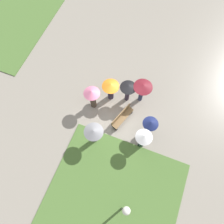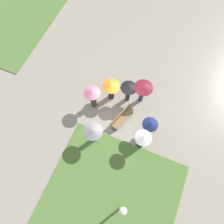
{
  "view_description": "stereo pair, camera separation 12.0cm",
  "coord_description": "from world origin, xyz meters",
  "px_view_note": "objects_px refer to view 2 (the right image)",
  "views": [
    {
      "loc": [
        -5.56,
        -1.68,
        13.33
      ],
      "look_at": [
        -0.7,
        0.2,
        1.0
      ],
      "focal_mm": 35.0,
      "sensor_mm": 36.0,
      "label": 1
    },
    {
      "loc": [
        -5.52,
        -1.8,
        13.33
      ],
      "look_at": [
        -0.7,
        0.2,
        1.0
      ],
      "focal_mm": 35.0,
      "sensor_mm": 36.0,
      "label": 2
    }
  ],
  "objects_px": {
    "crowd_person_black": "(129,89)",
    "crowd_person_pink": "(93,96)",
    "crowd_person_maroon": "(143,89)",
    "crowd_person_navy": "(149,126)",
    "park_bench": "(122,117)",
    "crowd_person_white": "(143,139)",
    "crowd_person_orange": "(111,88)",
    "crowd_person_grey": "(93,133)",
    "lamp_post": "(121,210)"
  },
  "relations": [
    {
      "from": "park_bench",
      "to": "crowd_person_white",
      "type": "distance_m",
      "value": 2.2
    },
    {
      "from": "crowd_person_navy",
      "to": "crowd_person_maroon",
      "type": "xyz_separation_m",
      "value": [
        2.06,
        1.14,
        0.35
      ]
    },
    {
      "from": "crowd_person_navy",
      "to": "crowd_person_pink",
      "type": "xyz_separation_m",
      "value": [
        0.51,
        3.88,
        0.16
      ]
    },
    {
      "from": "crowd_person_orange",
      "to": "crowd_person_grey",
      "type": "relative_size",
      "value": 0.98
    },
    {
      "from": "park_bench",
      "to": "crowd_person_navy",
      "type": "bearing_deg",
      "value": -77.82
    },
    {
      "from": "crowd_person_black",
      "to": "crowd_person_pink",
      "type": "xyz_separation_m",
      "value": [
        -1.25,
        1.9,
        -0.06
      ]
    },
    {
      "from": "crowd_person_grey",
      "to": "crowd_person_maroon",
      "type": "xyz_separation_m",
      "value": [
        3.7,
        -1.71,
        0.18
      ]
    },
    {
      "from": "crowd_person_grey",
      "to": "crowd_person_white",
      "type": "bearing_deg",
      "value": 126.44
    },
    {
      "from": "crowd_person_grey",
      "to": "park_bench",
      "type": "bearing_deg",
      "value": 172.3
    },
    {
      "from": "crowd_person_navy",
      "to": "crowd_person_black",
      "type": "height_order",
      "value": "crowd_person_black"
    },
    {
      "from": "lamp_post",
      "to": "crowd_person_orange",
      "type": "relative_size",
      "value": 2.64
    },
    {
      "from": "crowd_person_navy",
      "to": "crowd_person_white",
      "type": "height_order",
      "value": "crowd_person_white"
    },
    {
      "from": "lamp_post",
      "to": "crowd_person_grey",
      "type": "xyz_separation_m",
      "value": [
        3.16,
        2.91,
        -1.58
      ]
    },
    {
      "from": "crowd_person_orange",
      "to": "crowd_person_maroon",
      "type": "xyz_separation_m",
      "value": [
        0.57,
        -1.9,
        0.29
      ]
    },
    {
      "from": "crowd_person_maroon",
      "to": "crowd_person_pink",
      "type": "height_order",
      "value": "crowd_person_pink"
    },
    {
      "from": "crowd_person_white",
      "to": "park_bench",
      "type": "bearing_deg",
      "value": 111.42
    },
    {
      "from": "crowd_person_white",
      "to": "crowd_person_grey",
      "type": "bearing_deg",
      "value": 160.56
    },
    {
      "from": "crowd_person_maroon",
      "to": "crowd_person_pink",
      "type": "relative_size",
      "value": 0.97
    },
    {
      "from": "park_bench",
      "to": "crowd_person_grey",
      "type": "relative_size",
      "value": 1.0
    },
    {
      "from": "crowd_person_white",
      "to": "crowd_person_pink",
      "type": "bearing_deg",
      "value": 125.11
    },
    {
      "from": "park_bench",
      "to": "crowd_person_white",
      "type": "relative_size",
      "value": 0.95
    },
    {
      "from": "crowd_person_black",
      "to": "crowd_person_pink",
      "type": "distance_m",
      "value": 2.27
    },
    {
      "from": "crowd_person_navy",
      "to": "crowd_person_pink",
      "type": "bearing_deg",
      "value": 25.85
    },
    {
      "from": "crowd_person_orange",
      "to": "crowd_person_navy",
      "type": "distance_m",
      "value": 3.39
    },
    {
      "from": "crowd_person_white",
      "to": "crowd_person_black",
      "type": "relative_size",
      "value": 1.03
    },
    {
      "from": "crowd_person_navy",
      "to": "lamp_post",
      "type": "bearing_deg",
      "value": 123.96
    },
    {
      "from": "crowd_person_black",
      "to": "crowd_person_white",
      "type": "bearing_deg",
      "value": -72.46
    },
    {
      "from": "crowd_person_navy",
      "to": "crowd_person_pink",
      "type": "distance_m",
      "value": 3.92
    },
    {
      "from": "lamp_post",
      "to": "park_bench",
      "type": "bearing_deg",
      "value": 20.16
    },
    {
      "from": "lamp_post",
      "to": "crowd_person_black",
      "type": "height_order",
      "value": "lamp_post"
    },
    {
      "from": "crowd_person_orange",
      "to": "crowd_person_maroon",
      "type": "distance_m",
      "value": 2.01
    },
    {
      "from": "crowd_person_maroon",
      "to": "crowd_person_navy",
      "type": "bearing_deg",
      "value": -25.51
    },
    {
      "from": "crowd_person_orange",
      "to": "crowd_person_white",
      "type": "distance_m",
      "value": 3.8
    },
    {
      "from": "crowd_person_orange",
      "to": "park_bench",
      "type": "bearing_deg",
      "value": -51.94
    },
    {
      "from": "crowd_person_navy",
      "to": "crowd_person_black",
      "type": "xyz_separation_m",
      "value": [
        1.75,
        1.98,
        0.22
      ]
    },
    {
      "from": "crowd_person_orange",
      "to": "crowd_person_pink",
      "type": "xyz_separation_m",
      "value": [
        -0.98,
        0.84,
        0.1
      ]
    },
    {
      "from": "park_bench",
      "to": "crowd_person_navy",
      "type": "xyz_separation_m",
      "value": [
        -0.23,
        -1.79,
        0.72
      ]
    },
    {
      "from": "park_bench",
      "to": "crowd_person_pink",
      "type": "bearing_deg",
      "value": 102.01
    },
    {
      "from": "crowd_person_orange",
      "to": "crowd_person_grey",
      "type": "distance_m",
      "value": 3.14
    },
    {
      "from": "crowd_person_navy",
      "to": "crowd_person_grey",
      "type": "xyz_separation_m",
      "value": [
        -1.64,
        2.85,
        0.17
      ]
    },
    {
      "from": "lamp_post",
      "to": "crowd_person_pink",
      "type": "bearing_deg",
      "value": 36.57
    },
    {
      "from": "crowd_person_pink",
      "to": "crowd_person_orange",
      "type": "bearing_deg",
      "value": 61.4
    },
    {
      "from": "park_bench",
      "to": "crowd_person_maroon",
      "type": "bearing_deg",
      "value": -0.03
    },
    {
      "from": "lamp_post",
      "to": "crowd_person_grey",
      "type": "relative_size",
      "value": 2.58
    },
    {
      "from": "crowd_person_maroon",
      "to": "crowd_person_grey",
      "type": "bearing_deg",
      "value": -79.27
    },
    {
      "from": "park_bench",
      "to": "lamp_post",
      "type": "xyz_separation_m",
      "value": [
        -5.03,
        -1.85,
        2.47
      ]
    },
    {
      "from": "crowd_person_maroon",
      "to": "park_bench",
      "type": "bearing_deg",
      "value": -74.05
    },
    {
      "from": "crowd_person_black",
      "to": "crowd_person_pink",
      "type": "bearing_deg",
      "value": -164.16
    },
    {
      "from": "crowd_person_orange",
      "to": "crowd_person_pink",
      "type": "distance_m",
      "value": 1.29
    },
    {
      "from": "park_bench",
      "to": "crowd_person_navy",
      "type": "distance_m",
      "value": 1.95
    }
  ]
}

